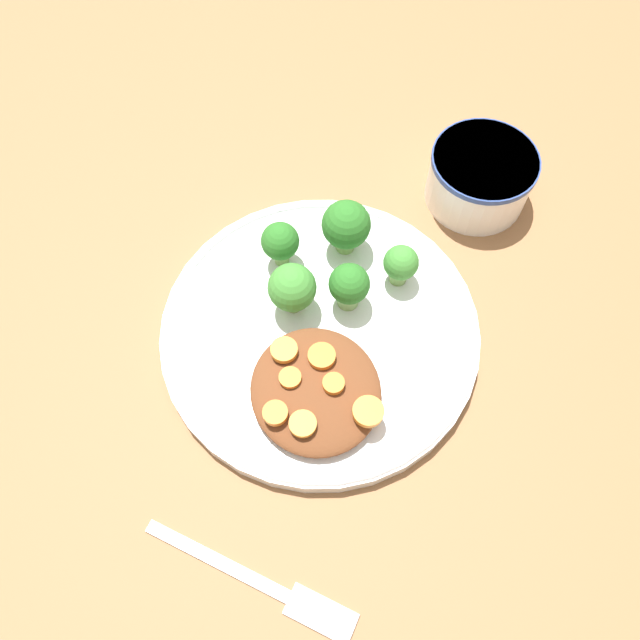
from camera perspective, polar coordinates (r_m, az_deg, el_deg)
name	(u,v)px	position (r m, az deg, el deg)	size (l,w,h in m)	color
ground_plane	(320,335)	(0.58, 0.00, -1.42)	(4.00, 4.00, 0.00)	#8C603D
plate	(320,330)	(0.57, 0.00, -0.94)	(0.29, 0.29, 0.02)	white
dip_bowl	(480,176)	(0.66, 14.45, 12.66)	(0.11, 0.11, 0.06)	white
stew_mound	(316,390)	(0.53, -0.40, -6.42)	(0.12, 0.11, 0.02)	brown
broccoli_floret_0	(280,242)	(0.57, -3.66, 7.10)	(0.04, 0.04, 0.05)	#759E51
broccoli_floret_1	(349,286)	(0.55, 2.68, 3.15)	(0.04, 0.04, 0.05)	#7FA85B
broccoli_floret_2	(292,288)	(0.55, -2.56, 2.92)	(0.04, 0.04, 0.06)	#7FA85B
broccoli_floret_3	(346,226)	(0.58, 2.40, 8.60)	(0.05, 0.05, 0.06)	#759E51
broccoli_floret_4	(401,264)	(0.57, 7.39, 5.09)	(0.03, 0.03, 0.04)	#759E51
carrot_slice_0	(322,356)	(0.53, 0.15, -3.32)	(0.02, 0.02, 0.01)	orange
carrot_slice_1	(368,412)	(0.51, 4.43, -8.34)	(0.03, 0.03, 0.01)	orange
carrot_slice_2	(303,424)	(0.51, -1.59, -9.46)	(0.02, 0.02, 0.00)	orange
carrot_slice_3	(334,384)	(0.52, 1.24, -5.83)	(0.02, 0.02, 0.01)	orange
carrot_slice_4	(284,350)	(0.53, -3.30, -2.75)	(0.02, 0.02, 0.01)	orange
carrot_slice_5	(290,378)	(0.52, -2.75, -5.28)	(0.02, 0.02, 0.00)	orange
carrot_slice_6	(275,413)	(0.51, -4.12, -8.48)	(0.02, 0.02, 0.01)	orange
fork	(269,587)	(0.52, -4.72, -23.16)	(0.13, 0.14, 0.01)	silver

